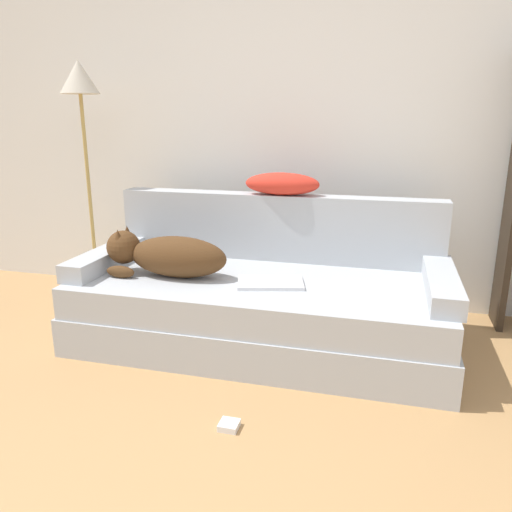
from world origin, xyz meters
TOP-DOWN VIEW (x-y plane):
  - wall_back at (0.00, 2.39)m, footprint 7.83×0.06m
  - couch at (0.02, 1.59)m, footprint 2.02×0.94m
  - couch_backrest at (0.02, 2.00)m, footprint 1.98×0.15m
  - couch_arm_left at (-0.92, 1.59)m, footprint 0.15×0.75m
  - couch_arm_right at (0.96, 1.59)m, footprint 0.15×0.75m
  - dog at (-0.49, 1.50)m, footprint 0.70×0.24m
  - laptop at (0.10, 1.50)m, footprint 0.39×0.30m
  - throw_pillow at (0.05, 1.98)m, footprint 0.45×0.19m
  - floor_lamp at (-1.25, 1.98)m, footprint 0.27×0.27m
  - power_adapter at (0.10, 0.76)m, footprint 0.08×0.08m

SIDE VIEW (x-z plane):
  - power_adapter at x=0.10m, z-range 0.00..0.03m
  - couch at x=0.02m, z-range 0.00..0.38m
  - laptop at x=0.10m, z-range 0.38..0.40m
  - couch_arm_left at x=-0.92m, z-range 0.38..0.48m
  - couch_arm_right at x=0.96m, z-range 0.38..0.48m
  - dog at x=-0.49m, z-range 0.37..0.63m
  - couch_backrest at x=0.02m, z-range 0.38..0.78m
  - throw_pillow at x=0.05m, z-range 0.78..0.91m
  - floor_lamp at x=-1.25m, z-range 0.47..2.05m
  - wall_back at x=0.00m, z-range 0.00..2.70m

